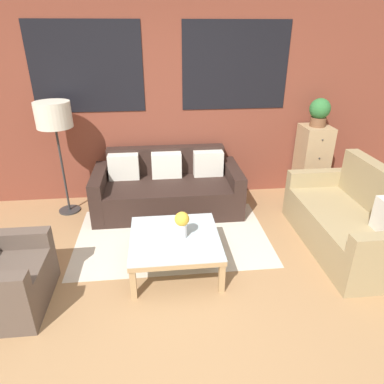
# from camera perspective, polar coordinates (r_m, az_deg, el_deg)

# --- Properties ---
(ground_plane) EXTENTS (16.00, 16.00, 0.00)m
(ground_plane) POSITION_cam_1_polar(r_m,az_deg,el_deg) (3.17, -2.31, -19.34)
(ground_plane) COLOR #9E754C
(wall_back_brick) EXTENTS (8.40, 0.09, 2.80)m
(wall_back_brick) POSITION_cam_1_polar(r_m,az_deg,el_deg) (4.76, -4.76, 15.40)
(wall_back_brick) COLOR brown
(wall_back_brick) RESTS_ON ground_plane
(rug) EXTENTS (2.24, 1.45, 0.00)m
(rug) POSITION_cam_1_polar(r_m,az_deg,el_deg) (4.12, -3.28, -7.34)
(rug) COLOR beige
(rug) RESTS_ON ground_plane
(couch_dark) EXTENTS (1.92, 0.88, 0.78)m
(couch_dark) POSITION_cam_1_polar(r_m,az_deg,el_deg) (4.63, -4.09, 0.55)
(couch_dark) COLOR black
(couch_dark) RESTS_ON ground_plane
(settee_vintage) EXTENTS (0.80, 1.64, 0.92)m
(settee_vintage) POSITION_cam_1_polar(r_m,az_deg,el_deg) (4.17, 24.95, -4.60)
(settee_vintage) COLOR #99845B
(settee_vintage) RESTS_ON ground_plane
(coffee_table) EXTENTS (0.89, 0.89, 0.37)m
(coffee_table) POSITION_cam_1_polar(r_m,az_deg,el_deg) (3.47, -2.87, -8.21)
(coffee_table) COLOR silver
(coffee_table) RESTS_ON ground_plane
(floor_lamp) EXTENTS (0.43, 0.43, 1.46)m
(floor_lamp) POSITION_cam_1_polar(r_m,az_deg,el_deg) (4.53, -22.04, 11.30)
(floor_lamp) COLOR #2D2D2D
(floor_lamp) RESTS_ON ground_plane
(drawer_cabinet) EXTENTS (0.39, 0.43, 1.04)m
(drawer_cabinet) POSITION_cam_1_polar(r_m,az_deg,el_deg) (5.21, 19.29, 4.78)
(drawer_cabinet) COLOR tan
(drawer_cabinet) RESTS_ON ground_plane
(potted_plant) EXTENTS (0.28, 0.28, 0.38)m
(potted_plant) POSITION_cam_1_polar(r_m,az_deg,el_deg) (5.02, 20.49, 12.48)
(potted_plant) COLOR brown
(potted_plant) RESTS_ON drawer_cabinet
(flower_vase) EXTENTS (0.14, 0.14, 0.28)m
(flower_vase) POSITION_cam_1_polar(r_m,az_deg,el_deg) (3.35, -1.68, -5.12)
(flower_vase) COLOR silver
(flower_vase) RESTS_ON coffee_table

